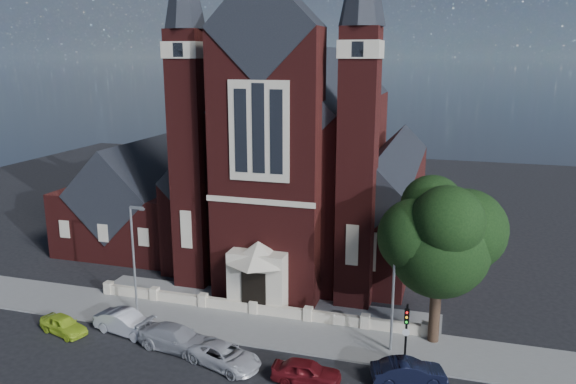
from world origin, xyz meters
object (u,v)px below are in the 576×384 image
at_px(parish_hall, 139,205).
at_px(car_silver_b, 176,338).
at_px(car_white_suv, 225,356).
at_px(street_lamp_right, 395,283).
at_px(car_silver_a, 126,323).
at_px(street_tree, 441,242).
at_px(church, 312,162).
at_px(street_lamp_left, 135,254).
at_px(car_navy, 409,372).
at_px(traffic_signal, 406,327).
at_px(car_dark_red, 306,372).
at_px(car_lime_van, 63,325).

distance_m(parish_hall, car_silver_b, 22.09).
bearing_deg(car_white_suv, street_lamp_right, -44.93).
height_order(street_lamp_right, car_silver_a, street_lamp_right).
bearing_deg(street_tree, car_white_suv, -152.37).
distance_m(church, street_lamp_left, 20.84).
bearing_deg(parish_hall, car_navy, -32.26).
distance_m(parish_hall, traffic_signal, 31.20).
xyz_separation_m(parish_hall, car_navy, (27.37, -17.27, -3.32)).
xyz_separation_m(parish_hall, street_lamp_right, (26.09, -14.00, 0.59)).
xyz_separation_m(church, traffic_signal, (11.00, -20.52, -5.60)).
bearing_deg(car_white_suv, traffic_signal, -54.67).
height_order(car_white_suv, car_dark_red, car_dark_red).
distance_m(church, car_navy, 26.05).
xyz_separation_m(street_lamp_right, car_silver_a, (-17.30, -2.62, -3.85)).
bearing_deg(church, street_lamp_left, -112.66).
distance_m(car_silver_a, car_navy, 18.59).
bearing_deg(street_lamp_left, car_navy, -9.63).
height_order(parish_hall, street_lamp_left, parish_hall).
height_order(traffic_signal, car_white_suv, traffic_signal).
distance_m(street_tree, traffic_signal, 5.70).
xyz_separation_m(traffic_signal, car_white_suv, (-10.31, -2.95, -1.93)).
distance_m(traffic_signal, car_dark_red, 6.42).
height_order(street_tree, car_dark_red, street_tree).
distance_m(street_tree, car_lime_van, 25.26).
bearing_deg(car_dark_red, car_lime_van, 83.50).
xyz_separation_m(street_tree, car_white_suv, (-11.91, -6.23, -6.31)).
height_order(traffic_signal, car_lime_van, traffic_signal).
bearing_deg(street_tree, parish_hall, 156.74).
xyz_separation_m(church, car_silver_a, (-7.21, -21.56, -7.43)).
height_order(street_tree, traffic_signal, street_tree).
distance_m(traffic_signal, car_navy, 2.57).
relative_size(church, car_silver_b, 6.77).
bearing_deg(car_silver_b, car_dark_red, -89.41).
distance_m(church, car_white_suv, 24.66).
bearing_deg(church, traffic_signal, -61.80).
height_order(church, car_navy, church).
bearing_deg(street_lamp_left, street_tree, 4.76).
relative_size(parish_hall, street_tree, 1.14).
relative_size(street_lamp_left, car_dark_red, 2.04).
bearing_deg(car_lime_van, church, -9.59).
height_order(parish_hall, street_lamp_right, parish_hall).
relative_size(street_tree, street_lamp_right, 1.32).
height_order(church, car_silver_b, church).
bearing_deg(street_lamp_right, church, 118.04).
distance_m(street_lamp_right, car_navy, 5.25).
xyz_separation_m(street_tree, car_silver_a, (-19.81, -4.32, -6.21)).
bearing_deg(car_silver_a, traffic_signal, -75.49).
xyz_separation_m(church, street_lamp_right, (10.09, -18.94, -3.59)).
xyz_separation_m(street_lamp_right, car_dark_red, (-4.28, -4.83, -3.92)).
height_order(car_lime_van, car_silver_b, car_silver_b).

